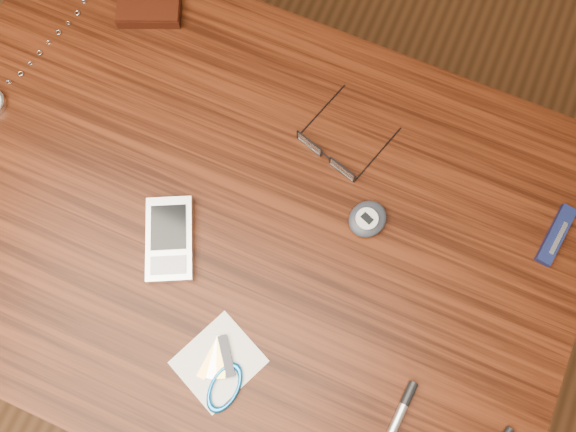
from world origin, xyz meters
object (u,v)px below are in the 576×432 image
wallet_and_card (150,2)px  notepad_keys (222,374)px  eyeglasses (329,153)px  desk (241,236)px  pda_phone (170,239)px  pocket_knife (556,235)px  pedometer (367,219)px  silver_pen (394,426)px

wallet_and_card → notepad_keys: wallet_and_card is taller
eyeglasses → notepad_keys: (-0.01, -0.35, -0.01)m
desk → notepad_keys: 0.24m
desk → eyeglasses: bearing=59.0°
pda_phone → pocket_knife: pda_phone is taller
notepad_keys → pocket_knife: pocket_knife is taller
desk → pocket_knife: bearing=20.2°
wallet_and_card → pocket_knife: bearing=-9.0°
pda_phone → pocket_knife: bearing=23.9°
pda_phone → pedometer: (0.25, 0.14, 0.00)m
wallet_and_card → silver_pen: 0.73m
silver_pen → desk: bearing=150.7°
notepad_keys → pocket_knife: size_ratio=1.36×
notepad_keys → silver_pen: bearing=7.2°
pda_phone → desk: bearing=41.6°
eyeglasses → pedometer: 0.11m
pedometer → pocket_knife: size_ratio=0.76×
wallet_and_card → pocket_knife: (0.71, -0.11, -0.00)m
desk → pocket_knife: (0.43, 0.16, 0.11)m
pedometer → silver_pen: bearing=-61.6°
desk → eyeglasses: 0.20m
pda_phone → pocket_knife: 0.55m
pda_phone → pedometer: bearing=29.1°
pedometer → pocket_knife: pedometer is taller
pedometer → notepad_keys: pedometer is taller
wallet_and_card → pedometer: pedometer is taller
eyeglasses → silver_pen: 0.39m
notepad_keys → pda_phone: bearing=136.4°
notepad_keys → silver_pen: size_ratio=0.88×
desk → pedometer: 0.22m
desk → silver_pen: silver_pen is taller
pedometer → desk: bearing=-157.2°
desk → wallet_and_card: wallet_and_card is taller
pda_phone → pedometer: size_ratio=1.88×
wallet_and_card → eyeglasses: size_ratio=1.06×
wallet_and_card → pedometer: (0.45, -0.20, -0.00)m
eyeglasses → pda_phone: 0.26m
notepad_keys → silver_pen: 0.24m
eyeglasses → pda_phone: eyeglasses is taller
pedometer → pocket_knife: bearing=18.4°
wallet_and_card → pda_phone: (0.20, -0.34, -0.00)m
desk → pedometer: pedometer is taller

